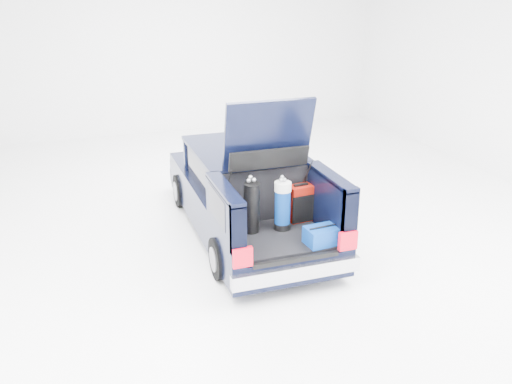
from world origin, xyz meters
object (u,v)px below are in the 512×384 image
object	(u,v)px
blue_duffel	(323,235)
red_suitcase	(300,203)
black_golf_bag	(251,207)
blue_golf_bag	(283,205)
car	(244,192)

from	to	relation	value
blue_duffel	red_suitcase	bearing A→B (deg)	85.09
red_suitcase	blue_duffel	world-z (taller)	red_suitcase
red_suitcase	blue_duffel	xyz separation A→B (m)	(0.00, -0.81, -0.15)
black_golf_bag	blue_golf_bag	xyz separation A→B (m)	(0.46, -0.04, -0.01)
blue_golf_bag	black_golf_bag	bearing A→B (deg)	159.90
car	red_suitcase	distance (m)	1.31
car	red_suitcase	xyz separation A→B (m)	(0.50, -1.19, 0.20)
car	blue_golf_bag	size ratio (longest dim) A/B	5.72
black_golf_bag	blue_golf_bag	bearing A→B (deg)	-14.05
red_suitcase	blue_golf_bag	bearing A→B (deg)	-157.98
car	red_suitcase	world-z (taller)	car
car	blue_golf_bag	bearing A→B (deg)	-84.39
car	blue_duffel	distance (m)	2.07
black_golf_bag	red_suitcase	bearing A→B (deg)	1.79
car	blue_golf_bag	world-z (taller)	car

